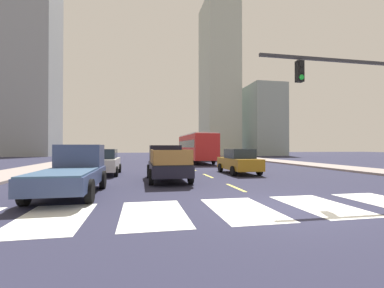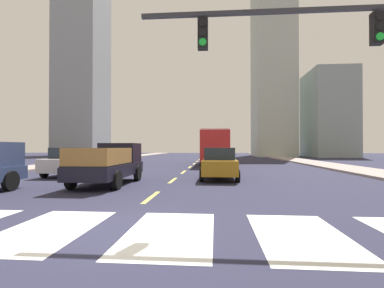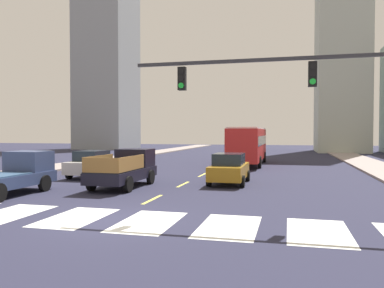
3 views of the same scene
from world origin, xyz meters
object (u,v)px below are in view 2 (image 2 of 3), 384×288
object	(u,v)px
pickup_stakebed	(112,164)
sedan_near_right	(71,162)
city_bus	(215,145)
sedan_near_left	(219,163)

from	to	relation	value
pickup_stakebed	sedan_near_right	world-z (taller)	pickup_stakebed
sedan_near_right	city_bus	bearing A→B (deg)	53.25
pickup_stakebed	sedan_near_left	xyz separation A→B (m)	(5.23, 2.35, -0.08)
city_bus	sedan_near_right	distance (m)	14.82
pickup_stakebed	sedan_near_right	distance (m)	5.20
sedan_near_left	city_bus	bearing A→B (deg)	90.42
pickup_stakebed	sedan_near_left	size ratio (longest dim) A/B	1.18
pickup_stakebed	sedan_near_right	bearing A→B (deg)	135.29
pickup_stakebed	sedan_near_left	distance (m)	5.73
pickup_stakebed	sedan_near_left	bearing A→B (deg)	21.30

